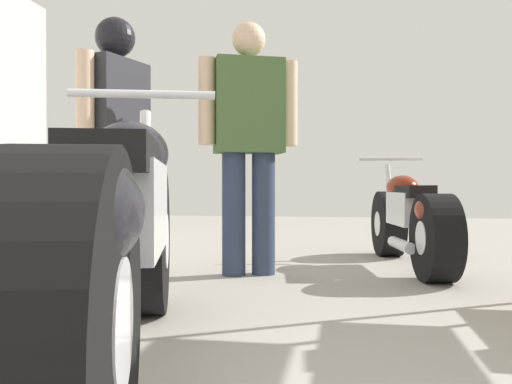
# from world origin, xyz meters

# --- Properties ---
(ground_plane) EXTENTS (14.73, 14.73, 0.00)m
(ground_plane) POSITION_xyz_m (0.00, 3.07, 0.00)
(ground_plane) COLOR #9E998E
(motorcycle_maroon_cruiser) EXTENTS (0.92, 2.20, 1.04)m
(motorcycle_maroon_cruiser) POSITION_xyz_m (0.16, 1.59, 0.44)
(motorcycle_maroon_cruiser) COLOR black
(motorcycle_maroon_cruiser) RESTS_ON ground_plane
(motorcycle_black_naked) EXTENTS (0.59, 1.83, 0.85)m
(motorcycle_black_naked) POSITION_xyz_m (1.34, 4.04, 0.35)
(motorcycle_black_naked) COLOR black
(motorcycle_black_naked) RESTS_ON ground_plane
(mechanic_in_blue) EXTENTS (0.68, 0.39, 1.71)m
(mechanic_in_blue) POSITION_xyz_m (0.23, 3.54, 0.97)
(mechanic_in_blue) COLOR #2D3851
(mechanic_in_blue) RESTS_ON ground_plane
(mechanic_with_helmet) EXTENTS (0.36, 0.68, 1.74)m
(mechanic_with_helmet) POSITION_xyz_m (-0.66, 3.38, 1.04)
(mechanic_with_helmet) COLOR #384766
(mechanic_with_helmet) RESTS_ON ground_plane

